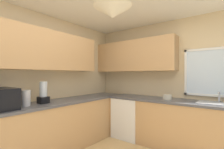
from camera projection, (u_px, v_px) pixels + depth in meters
room_shell at (98, 49)px, 2.74m from camera, size 3.57×4.05×2.56m
counter_run_left at (45, 130)px, 2.69m from camera, size 0.65×3.66×0.89m
counter_run_back at (175, 124)px, 3.02m from camera, size 2.66×0.65×0.89m
dishwasher at (130, 117)px, 3.58m from camera, size 0.60×0.60×0.85m
kettle at (26, 98)px, 2.42m from camera, size 0.13×0.13×0.24m
sink_assembly at (218, 103)px, 2.61m from camera, size 0.61×0.40×0.19m
bowl at (167, 97)px, 3.10m from camera, size 0.17×0.17×0.09m
blender_appliance at (43, 94)px, 2.66m from camera, size 0.15×0.15×0.36m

